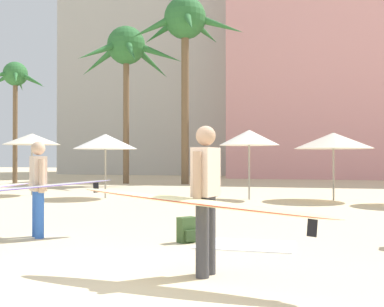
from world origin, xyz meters
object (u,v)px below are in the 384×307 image
at_px(cafe_umbrella_0, 249,138).
at_px(person_mid_center, 35,186).
at_px(cafe_umbrella_4, 32,139).
at_px(beach_towel, 245,245).
at_px(palm_tree_left, 127,52).
at_px(cafe_umbrella_1, 105,142).
at_px(person_near_right, 203,197).
at_px(backpack, 187,230).
at_px(cafe_umbrella_5, 333,141).
at_px(palm_tree_far_left, 15,81).
at_px(palm_tree_center, 185,27).

bearing_deg(cafe_umbrella_0, person_mid_center, -107.37).
height_order(cafe_umbrella_4, beach_towel, cafe_umbrella_4).
bearing_deg(palm_tree_left, person_mid_center, -73.19).
relative_size(cafe_umbrella_1, person_near_right, 0.71).
bearing_deg(backpack, person_mid_center, -132.66).
height_order(palm_tree_left, cafe_umbrella_5, palm_tree_left).
bearing_deg(palm_tree_far_left, palm_tree_left, 19.75).
bearing_deg(beach_towel, cafe_umbrella_0, 96.48).
distance_m(cafe_umbrella_0, backpack, 8.59).
bearing_deg(palm_tree_far_left, cafe_umbrella_5, -21.10).
bearing_deg(palm_tree_center, person_near_right, -74.66).
relative_size(palm_tree_center, cafe_umbrella_5, 3.94).
bearing_deg(palm_tree_center, person_mid_center, -83.92).
bearing_deg(palm_tree_far_left, cafe_umbrella_1, -40.14).
relative_size(backpack, person_mid_center, 0.17).
distance_m(palm_tree_left, cafe_umbrella_1, 11.13).
distance_m(palm_tree_left, beach_towel, 20.55).
height_order(palm_tree_left, beach_towel, palm_tree_left).
bearing_deg(person_near_right, palm_tree_left, -54.36).
distance_m(cafe_umbrella_1, person_near_right, 11.50).
bearing_deg(cafe_umbrella_5, palm_tree_left, 141.99).
bearing_deg(cafe_umbrella_1, palm_tree_center, 87.45).
distance_m(palm_tree_far_left, person_near_right, 22.87).
bearing_deg(cafe_umbrella_0, cafe_umbrella_1, -172.07).
distance_m(cafe_umbrella_0, cafe_umbrella_4, 8.26).
distance_m(palm_tree_center, backpack, 19.57).
relative_size(cafe_umbrella_0, cafe_umbrella_1, 1.05).
xyz_separation_m(palm_tree_left, person_near_right, (8.67, -19.23, -6.40)).
height_order(palm_tree_left, cafe_umbrella_4, palm_tree_left).
bearing_deg(cafe_umbrella_4, cafe_umbrella_1, -10.16).
distance_m(backpack, person_mid_center, 2.79).
xyz_separation_m(palm_tree_center, person_mid_center, (1.85, -17.37, -7.64)).
bearing_deg(person_mid_center, palm_tree_far_left, -99.30).
xyz_separation_m(cafe_umbrella_4, person_near_right, (9.02, -10.51, -1.19)).
xyz_separation_m(palm_tree_center, person_near_right, (5.31, -19.34, -7.61)).
bearing_deg(backpack, cafe_umbrella_0, 131.71).
xyz_separation_m(backpack, person_mid_center, (-2.69, -0.26, 0.72)).
bearing_deg(beach_towel, cafe_umbrella_5, 78.22).
bearing_deg(palm_tree_left, person_near_right, -65.73).
bearing_deg(palm_tree_far_left, beach_towel, -45.85).
distance_m(palm_tree_left, cafe_umbrella_0, 12.82).
bearing_deg(cafe_umbrella_4, person_near_right, -49.37).
bearing_deg(palm_tree_left, backpack, -65.06).
relative_size(backpack, person_near_right, 0.13).
bearing_deg(person_mid_center, palm_tree_left, -118.08).
distance_m(palm_tree_far_left, backpack, 20.91).
distance_m(cafe_umbrella_1, person_mid_center, 8.33).
distance_m(cafe_umbrella_5, backpack, 9.25).
xyz_separation_m(beach_towel, person_near_right, (-0.20, -2.21, 0.94)).
bearing_deg(palm_tree_left, palm_tree_center, 1.94).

